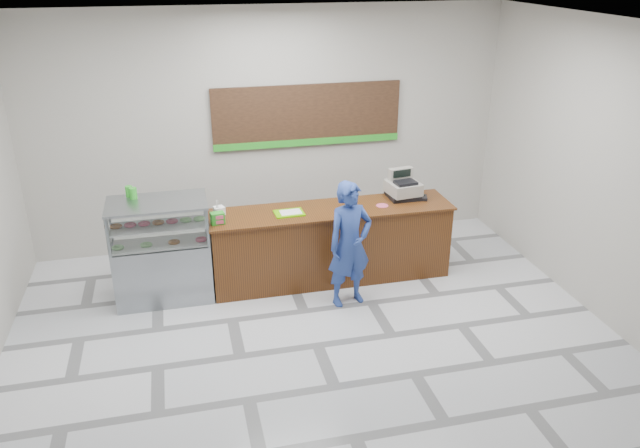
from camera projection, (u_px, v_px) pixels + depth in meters
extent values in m
plane|color=silver|center=(318.00, 345.00, 7.15)|extent=(7.00, 7.00, 0.00)
plane|color=#B1ACA3|center=(270.00, 130.00, 9.12)|extent=(7.00, 0.00, 7.00)
plane|color=silver|center=(317.00, 28.00, 5.75)|extent=(7.00, 7.00, 0.00)
cube|color=#5A2E10|center=(331.00, 245.00, 8.44)|extent=(3.20, 0.70, 1.00)
cube|color=#5A2E10|center=(331.00, 210.00, 8.24)|extent=(3.26, 0.76, 0.03)
cube|color=gray|center=(164.00, 269.00, 8.01)|extent=(1.20, 0.70, 0.80)
cube|color=white|center=(158.00, 223.00, 7.75)|extent=(1.20, 0.70, 0.50)
cube|color=gray|center=(156.00, 203.00, 7.64)|extent=(1.22, 0.72, 0.03)
cube|color=silver|center=(160.00, 240.00, 7.84)|extent=(1.14, 0.64, 0.02)
cube|color=silver|center=(158.00, 222.00, 7.75)|extent=(1.14, 0.64, 0.02)
torus|color=#91D67E|center=(118.00, 244.00, 7.63)|extent=(0.15, 0.15, 0.05)
torus|color=#91D67E|center=(146.00, 242.00, 7.70)|extent=(0.15, 0.15, 0.05)
torus|color=#965728|center=(174.00, 239.00, 7.77)|extent=(0.15, 0.15, 0.05)
torus|color=#D34B6C|center=(201.00, 236.00, 7.85)|extent=(0.15, 0.15, 0.05)
torus|color=#965728|center=(116.00, 222.00, 7.67)|extent=(0.15, 0.15, 0.05)
torus|color=#D34B6C|center=(130.00, 220.00, 7.71)|extent=(0.15, 0.15, 0.05)
torus|color=#D34B6C|center=(144.00, 219.00, 7.74)|extent=(0.15, 0.15, 0.05)
torus|color=#965728|center=(158.00, 218.00, 7.78)|extent=(0.15, 0.15, 0.05)
torus|color=#D34B6C|center=(172.00, 217.00, 7.81)|extent=(0.15, 0.15, 0.05)
torus|color=#91D67E|center=(185.00, 216.00, 7.85)|extent=(0.15, 0.15, 0.05)
torus|color=#91D67E|center=(199.00, 214.00, 7.88)|extent=(0.15, 0.15, 0.05)
cube|color=black|center=(308.00, 115.00, 9.12)|extent=(2.80, 0.05, 0.90)
cube|color=green|center=(308.00, 142.00, 9.25)|extent=(2.80, 0.02, 0.10)
cube|color=black|center=(403.00, 195.00, 8.60)|extent=(0.41, 0.41, 0.06)
cube|color=gray|center=(403.00, 188.00, 8.55)|extent=(0.46, 0.48, 0.16)
cube|color=black|center=(406.00, 183.00, 8.44)|extent=(0.31, 0.24, 0.04)
cube|color=gray|center=(401.00, 174.00, 8.60)|extent=(0.36, 0.15, 0.16)
cube|color=black|center=(402.00, 174.00, 8.54)|extent=(0.26, 0.05, 0.10)
cube|color=black|center=(424.00, 198.00, 8.54)|extent=(0.14, 0.19, 0.04)
cube|color=#62C300|center=(289.00, 213.00, 8.07)|extent=(0.39, 0.29, 0.02)
cube|color=white|center=(291.00, 212.00, 8.07)|extent=(0.28, 0.20, 0.00)
cube|color=white|center=(219.00, 211.00, 8.03)|extent=(0.16, 0.16, 0.11)
cylinder|color=silver|center=(217.00, 212.00, 7.97)|extent=(0.08, 0.08, 0.12)
cube|color=green|center=(217.00, 218.00, 7.75)|extent=(0.18, 0.13, 0.15)
cylinder|color=#D34B6C|center=(382.00, 206.00, 8.33)|extent=(0.17, 0.17, 0.00)
cylinder|color=green|center=(133.00, 193.00, 7.71)|extent=(0.09, 0.09, 0.14)
cylinder|color=green|center=(129.00, 191.00, 7.78)|extent=(0.09, 0.09, 0.14)
imported|color=navy|center=(350.00, 244.00, 7.73)|extent=(0.67, 0.52, 1.63)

